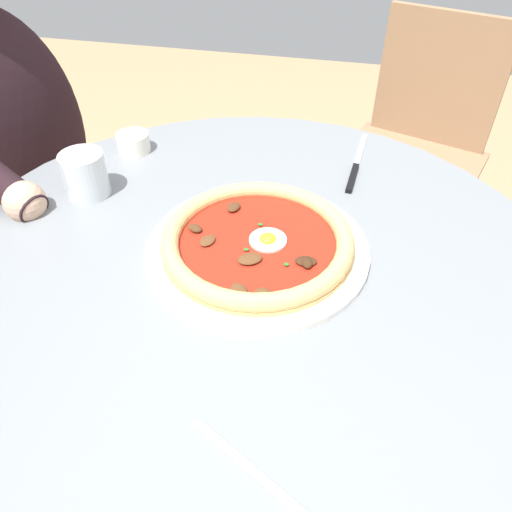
{
  "coord_description": "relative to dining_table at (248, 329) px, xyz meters",
  "views": [
    {
      "loc": [
        0.14,
        -0.53,
        1.25
      ],
      "look_at": [
        0.02,
        -0.02,
        0.78
      ],
      "focal_mm": 34.32,
      "sensor_mm": 36.0,
      "label": 1
    }
  ],
  "objects": [
    {
      "name": "ground_plane",
      "position": [
        0.0,
        0.0,
        -0.61
      ],
      "size": [
        6.0,
        6.0,
        0.02
      ],
      "primitive_type": "cube",
      "color": "tan"
    },
    {
      "name": "steak_knife",
      "position": [
        0.14,
        0.29,
        0.16
      ],
      "size": [
        0.03,
        0.23,
        0.01
      ],
      "color": "silver",
      "rests_on": "dining_table"
    },
    {
      "name": "ramekin_capers",
      "position": [
        -0.3,
        0.27,
        0.18
      ],
      "size": [
        0.06,
        0.06,
        0.04
      ],
      "color": "white",
      "rests_on": "dining_table"
    },
    {
      "name": "fork_utensil",
      "position": [
        0.08,
        -0.31,
        0.16
      ],
      "size": [
        0.15,
        0.09,
        0.0
      ],
      "color": "#BCBCC1",
      "rests_on": "dining_table"
    },
    {
      "name": "water_glass",
      "position": [
        -0.31,
        0.11,
        0.19
      ],
      "size": [
        0.08,
        0.08,
        0.08
      ],
      "color": "silver",
      "rests_on": "dining_table"
    },
    {
      "name": "diner_person",
      "position": [
        -0.61,
        0.29,
        -0.06
      ],
      "size": [
        0.46,
        0.5,
        1.19
      ],
      "color": "#282833",
      "rests_on": "ground"
    },
    {
      "name": "cafe_chair_diner",
      "position": [
        -0.74,
        0.35,
        -0.1
      ],
      "size": [
        0.55,
        0.55,
        0.81
      ],
      "color": "#957050",
      "rests_on": "ground"
    },
    {
      "name": "dining_table",
      "position": [
        0.0,
        0.0,
        0.0
      ],
      "size": [
        0.97,
        0.97,
        0.76
      ],
      "color": "gray",
      "rests_on": "ground"
    },
    {
      "name": "cafe_chair_spare_near",
      "position": [
        0.32,
        0.92,
        -0.08
      ],
      "size": [
        0.52,
        0.52,
        0.86
      ],
      "color": "#957050",
      "rests_on": "ground"
    },
    {
      "name": "pizza_on_plate",
      "position": [
        0.01,
        0.03,
        0.17
      ],
      "size": [
        0.34,
        0.34,
        0.04
      ],
      "color": "white",
      "rests_on": "dining_table"
    }
  ]
}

